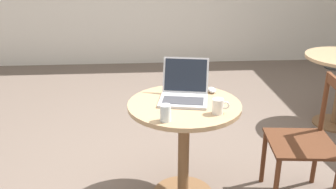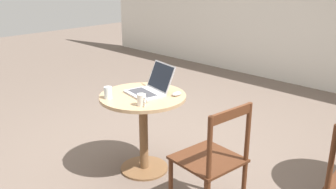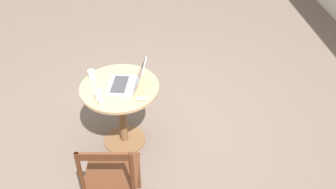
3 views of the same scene
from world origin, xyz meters
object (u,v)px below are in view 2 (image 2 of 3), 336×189
at_px(cafe_table_near, 143,114).
at_px(mouse, 177,94).
at_px(drinking_glass, 108,93).
at_px(chair_near_right, 212,161).
at_px(mug, 142,100).
at_px(laptop, 150,88).

bearing_deg(cafe_table_near, mouse, 41.93).
distance_m(cafe_table_near, drinking_glass, 0.39).
bearing_deg(mouse, drinking_glass, -128.24).
height_order(chair_near_right, mouse, chair_near_right).
xyz_separation_m(cafe_table_near, chair_near_right, (0.86, -0.09, -0.10)).
bearing_deg(mug, drinking_glass, -166.11).
bearing_deg(laptop, mouse, 29.00).
xyz_separation_m(mouse, drinking_glass, (-0.37, -0.47, 0.04)).
xyz_separation_m(laptop, mug, (0.19, -0.26, -0.00)).
height_order(cafe_table_near, chair_near_right, chair_near_right).
xyz_separation_m(chair_near_right, laptop, (-0.86, 0.17, 0.34)).
relative_size(laptop, drinking_glass, 4.02).
height_order(laptop, mouse, laptop).
distance_m(cafe_table_near, mouse, 0.36).
bearing_deg(chair_near_right, drinking_glass, -169.90).
distance_m(mouse, mug, 0.39).
bearing_deg(drinking_glass, chair_near_right, 10.10).
xyz_separation_m(cafe_table_near, laptop, (0.01, 0.08, 0.24)).
distance_m(chair_near_right, drinking_glass, 1.08).
xyz_separation_m(laptop, drinking_glass, (-0.15, -0.35, 0.00)).
bearing_deg(mug, mouse, 85.56).
height_order(chair_near_right, laptop, laptop).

